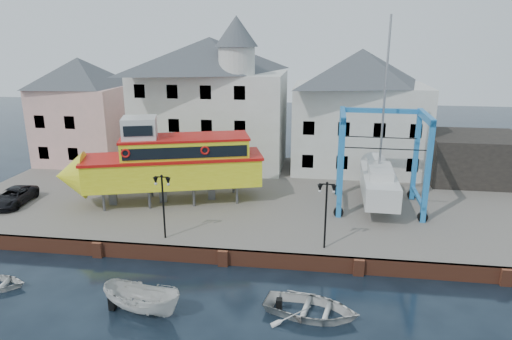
# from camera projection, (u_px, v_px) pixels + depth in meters

# --- Properties ---
(ground) EXTENTS (140.00, 140.00, 0.00)m
(ground) POSITION_uv_depth(u_px,v_px,m) (223.00, 265.00, 27.57)
(ground) COLOR black
(ground) RESTS_ON ground
(hardstanding) EXTENTS (44.00, 22.00, 1.00)m
(hardstanding) POSITION_uv_depth(u_px,v_px,m) (251.00, 196.00, 37.87)
(hardstanding) COLOR #5F5853
(hardstanding) RESTS_ON ground
(quay_wall) EXTENTS (44.00, 0.47, 1.00)m
(quay_wall) POSITION_uv_depth(u_px,v_px,m) (224.00, 257.00, 27.52)
(quay_wall) COLOR brown
(quay_wall) RESTS_ON ground
(building_pink) EXTENTS (8.00, 7.00, 10.30)m
(building_pink) POSITION_uv_depth(u_px,v_px,m) (83.00, 111.00, 45.33)
(building_pink) COLOR #CE9D93
(building_pink) RESTS_ON hardstanding
(building_white_main) EXTENTS (14.00, 8.30, 14.00)m
(building_white_main) POSITION_uv_depth(u_px,v_px,m) (212.00, 101.00, 43.60)
(building_white_main) COLOR beige
(building_white_main) RESTS_ON hardstanding
(building_white_right) EXTENTS (12.00, 8.00, 11.20)m
(building_white_right) POSITION_uv_depth(u_px,v_px,m) (359.00, 111.00, 42.51)
(building_white_right) COLOR beige
(building_white_right) RESTS_ON hardstanding
(shed_dark) EXTENTS (8.00, 7.00, 4.00)m
(shed_dark) POSITION_uv_depth(u_px,v_px,m) (473.00, 157.00, 40.29)
(shed_dark) COLOR black
(shed_dark) RESTS_ON hardstanding
(lamp_post_left) EXTENTS (1.12, 0.32, 4.20)m
(lamp_post_left) POSITION_uv_depth(u_px,v_px,m) (162.00, 191.00, 28.06)
(lamp_post_left) COLOR black
(lamp_post_left) RESTS_ON hardstanding
(lamp_post_right) EXTENTS (1.12, 0.32, 4.20)m
(lamp_post_right) POSITION_uv_depth(u_px,v_px,m) (326.00, 198.00, 26.71)
(lamp_post_right) COLOR black
(lamp_post_right) RESTS_ON hardstanding
(tour_boat) EXTENTS (15.61, 7.87, 6.63)m
(tour_boat) POSITION_uv_depth(u_px,v_px,m) (162.00, 163.00, 34.36)
(tour_boat) COLOR #59595E
(tour_boat) RESTS_ON hardstanding
(travel_lift) EXTENTS (6.53, 9.14, 13.73)m
(travel_lift) POSITION_uv_depth(u_px,v_px,m) (378.00, 175.00, 34.23)
(travel_lift) COLOR #1F5AA2
(travel_lift) RESTS_ON hardstanding
(van) EXTENTS (2.45, 4.61, 1.23)m
(van) POSITION_uv_depth(u_px,v_px,m) (13.00, 197.00, 34.51)
(van) COLOR black
(van) RESTS_ON hardstanding
(motorboat_a) EXTENTS (4.60, 2.54, 1.68)m
(motorboat_a) POSITION_uv_depth(u_px,v_px,m) (143.00, 312.00, 22.88)
(motorboat_a) COLOR silver
(motorboat_a) RESTS_ON ground
(motorboat_b) EXTENTS (5.27, 4.20, 0.98)m
(motorboat_b) POSITION_uv_depth(u_px,v_px,m) (311.00, 315.00, 22.67)
(motorboat_b) COLOR silver
(motorboat_b) RESTS_ON ground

